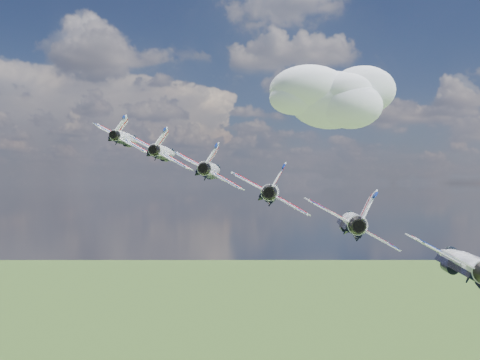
{
  "coord_description": "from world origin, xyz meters",
  "views": [
    {
      "loc": [
        7.96,
        -61.99,
        143.8
      ],
      "look_at": [
        11.45,
        6.57,
        144.23
      ],
      "focal_mm": 40.0,
      "sensor_mm": 36.0,
      "label": 1
    }
  ],
  "objects_px": {
    "jet_2": "(212,170)",
    "jet_5": "(460,261)",
    "jet_0": "(127,139)",
    "jet_3": "(272,192)",
    "jet_1": "(165,152)",
    "jet_4": "(351,221)"
  },
  "relations": [
    {
      "from": "jet_0",
      "to": "jet_5",
      "type": "xyz_separation_m",
      "value": [
        36.07,
        -45.92,
        -14.37
      ]
    },
    {
      "from": "jet_4",
      "to": "jet_5",
      "type": "relative_size",
      "value": 1.0
    },
    {
      "from": "jet_1",
      "to": "jet_5",
      "type": "xyz_separation_m",
      "value": [
        28.86,
        -36.74,
        -11.5
      ]
    },
    {
      "from": "jet_1",
      "to": "jet_4",
      "type": "height_order",
      "value": "jet_1"
    },
    {
      "from": "jet_0",
      "to": "jet_2",
      "type": "xyz_separation_m",
      "value": [
        14.43,
        -18.37,
        -5.75
      ]
    },
    {
      "from": "jet_3",
      "to": "jet_5",
      "type": "distance_m",
      "value": 24.06
    },
    {
      "from": "jet_3",
      "to": "jet_1",
      "type": "bearing_deg",
      "value": 137.04
    },
    {
      "from": "jet_3",
      "to": "jet_4",
      "type": "xyz_separation_m",
      "value": [
        7.21,
        -9.18,
        -2.87
      ]
    },
    {
      "from": "jet_0",
      "to": "jet_2",
      "type": "relative_size",
      "value": 1.0
    },
    {
      "from": "jet_0",
      "to": "jet_3",
      "type": "relative_size",
      "value": 1.0
    },
    {
      "from": "jet_0",
      "to": "jet_3",
      "type": "bearing_deg",
      "value": -42.96
    },
    {
      "from": "jet_5",
      "to": "jet_0",
      "type": "bearing_deg",
      "value": 137.04
    },
    {
      "from": "jet_1",
      "to": "jet_5",
      "type": "height_order",
      "value": "jet_1"
    },
    {
      "from": "jet_0",
      "to": "jet_1",
      "type": "distance_m",
      "value": 12.03
    },
    {
      "from": "jet_3",
      "to": "jet_4",
      "type": "distance_m",
      "value": 12.03
    },
    {
      "from": "jet_1",
      "to": "jet_3",
      "type": "bearing_deg",
      "value": -42.96
    },
    {
      "from": "jet_1",
      "to": "jet_3",
      "type": "distance_m",
      "value": 24.06
    },
    {
      "from": "jet_2",
      "to": "jet_4",
      "type": "distance_m",
      "value": 24.06
    },
    {
      "from": "jet_1",
      "to": "jet_4",
      "type": "xyz_separation_m",
      "value": [
        21.64,
        -27.55,
        -8.62
      ]
    },
    {
      "from": "jet_2",
      "to": "jet_5",
      "type": "xyz_separation_m",
      "value": [
        21.64,
        -27.55,
        -8.62
      ]
    },
    {
      "from": "jet_1",
      "to": "jet_2",
      "type": "distance_m",
      "value": 12.03
    },
    {
      "from": "jet_0",
      "to": "jet_1",
      "type": "relative_size",
      "value": 1.0
    }
  ]
}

